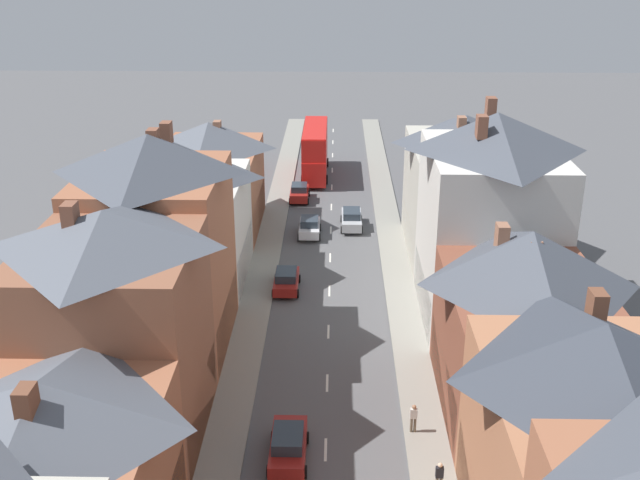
{
  "coord_description": "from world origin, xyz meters",
  "views": [
    {
      "loc": [
        0.39,
        -12.54,
        23.72
      ],
      "look_at": [
        -0.82,
        42.48,
        1.32
      ],
      "focal_mm": 42.0,
      "sensor_mm": 36.0,
      "label": 1
    }
  ],
  "objects_px": {
    "car_near_blue": "(352,219)",
    "car_near_silver": "(286,280)",
    "car_parked_right_a": "(310,227)",
    "pedestrian_mid_right": "(439,476)",
    "car_parked_left_a": "(299,192)",
    "pedestrian_far_left": "(414,417)",
    "double_decker_bus_lead": "(315,150)",
    "car_mid_black": "(288,446)"
  },
  "relations": [
    {
      "from": "car_near_blue",
      "to": "car_near_silver",
      "type": "bearing_deg",
      "value": -111.28
    },
    {
      "from": "car_parked_right_a",
      "to": "pedestrian_mid_right",
      "type": "relative_size",
      "value": 2.37
    },
    {
      "from": "car_parked_left_a",
      "to": "pedestrian_mid_right",
      "type": "relative_size",
      "value": 2.37
    },
    {
      "from": "pedestrian_far_left",
      "to": "car_near_blue",
      "type": "bearing_deg",
      "value": 95.19
    },
    {
      "from": "double_decker_bus_lead",
      "to": "pedestrian_mid_right",
      "type": "bearing_deg",
      "value": -81.86
    },
    {
      "from": "car_near_blue",
      "to": "car_parked_left_a",
      "type": "height_order",
      "value": "car_near_blue"
    },
    {
      "from": "car_parked_left_a",
      "to": "car_parked_right_a",
      "type": "height_order",
      "value": "car_parked_left_a"
    },
    {
      "from": "pedestrian_far_left",
      "to": "pedestrian_mid_right",
      "type": "bearing_deg",
      "value": -80.53
    },
    {
      "from": "car_near_silver",
      "to": "car_mid_black",
      "type": "height_order",
      "value": "car_mid_black"
    },
    {
      "from": "car_near_silver",
      "to": "pedestrian_far_left",
      "type": "xyz_separation_m",
      "value": [
        7.56,
        -16.68,
        0.23
      ]
    },
    {
      "from": "car_near_silver",
      "to": "pedestrian_mid_right",
      "type": "distance_m",
      "value": 22.73
    },
    {
      "from": "double_decker_bus_lead",
      "to": "car_parked_left_a",
      "type": "relative_size",
      "value": 2.84
    },
    {
      "from": "car_mid_black",
      "to": "car_near_blue",
      "type": "bearing_deg",
      "value": 83.47
    },
    {
      "from": "pedestrian_far_left",
      "to": "car_mid_black",
      "type": "bearing_deg",
      "value": -160.53
    },
    {
      "from": "car_near_blue",
      "to": "car_near_silver",
      "type": "distance_m",
      "value": 13.5
    },
    {
      "from": "double_decker_bus_lead",
      "to": "car_near_blue",
      "type": "height_order",
      "value": "double_decker_bus_lead"
    },
    {
      "from": "car_parked_left_a",
      "to": "car_near_blue",
      "type": "bearing_deg",
      "value": -55.56
    },
    {
      "from": "car_near_blue",
      "to": "pedestrian_mid_right",
      "type": "bearing_deg",
      "value": -84.24
    },
    {
      "from": "car_parked_left_a",
      "to": "car_mid_black",
      "type": "xyz_separation_m",
      "value": [
        1.3,
        -38.62,
        0.01
      ]
    },
    {
      "from": "car_parked_left_a",
      "to": "car_mid_black",
      "type": "height_order",
      "value": "car_mid_black"
    },
    {
      "from": "car_mid_black",
      "to": "car_near_silver",
      "type": "bearing_deg",
      "value": 93.94
    },
    {
      "from": "car_near_blue",
      "to": "car_near_silver",
      "type": "height_order",
      "value": "car_near_blue"
    },
    {
      "from": "car_near_blue",
      "to": "pedestrian_mid_right",
      "type": "height_order",
      "value": "pedestrian_mid_right"
    },
    {
      "from": "car_parked_left_a",
      "to": "car_near_silver",
      "type": "bearing_deg",
      "value": -90.0
    },
    {
      "from": "double_decker_bus_lead",
      "to": "pedestrian_far_left",
      "type": "distance_m",
      "value": 45.0
    },
    {
      "from": "car_mid_black",
      "to": "pedestrian_mid_right",
      "type": "bearing_deg",
      "value": -17.93
    },
    {
      "from": "car_parked_right_a",
      "to": "pedestrian_far_left",
      "type": "distance_m",
      "value": 28.01
    },
    {
      "from": "double_decker_bus_lead",
      "to": "car_near_silver",
      "type": "bearing_deg",
      "value": -92.65
    },
    {
      "from": "car_mid_black",
      "to": "pedestrian_far_left",
      "type": "bearing_deg",
      "value": 19.47
    },
    {
      "from": "car_mid_black",
      "to": "pedestrian_far_left",
      "type": "height_order",
      "value": "pedestrian_far_left"
    },
    {
      "from": "car_parked_left_a",
      "to": "car_mid_black",
      "type": "distance_m",
      "value": 38.64
    },
    {
      "from": "double_decker_bus_lead",
      "to": "car_mid_black",
      "type": "bearing_deg",
      "value": -89.99
    },
    {
      "from": "car_near_blue",
      "to": "double_decker_bus_lead",
      "type": "bearing_deg",
      "value": 103.3
    },
    {
      "from": "double_decker_bus_lead",
      "to": "car_parked_left_a",
      "type": "bearing_deg",
      "value": -99.03
    },
    {
      "from": "car_near_silver",
      "to": "pedestrian_mid_right",
      "type": "xyz_separation_m",
      "value": [
        8.3,
        -21.15,
        0.23
      ]
    },
    {
      "from": "double_decker_bus_lead",
      "to": "pedestrian_mid_right",
      "type": "relative_size",
      "value": 6.71
    },
    {
      "from": "car_near_blue",
      "to": "car_parked_right_a",
      "type": "bearing_deg",
      "value": -151.48
    },
    {
      "from": "car_parked_right_a",
      "to": "pedestrian_mid_right",
      "type": "height_order",
      "value": "pedestrian_mid_right"
    },
    {
      "from": "car_parked_left_a",
      "to": "pedestrian_mid_right",
      "type": "height_order",
      "value": "pedestrian_mid_right"
    },
    {
      "from": "car_mid_black",
      "to": "pedestrian_far_left",
      "type": "xyz_separation_m",
      "value": [
        6.26,
        2.21,
        0.18
      ]
    },
    {
      "from": "double_decker_bus_lead",
      "to": "pedestrian_far_left",
      "type": "height_order",
      "value": "double_decker_bus_lead"
    },
    {
      "from": "car_near_blue",
      "to": "car_parked_left_a",
      "type": "relative_size",
      "value": 1.15
    }
  ]
}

